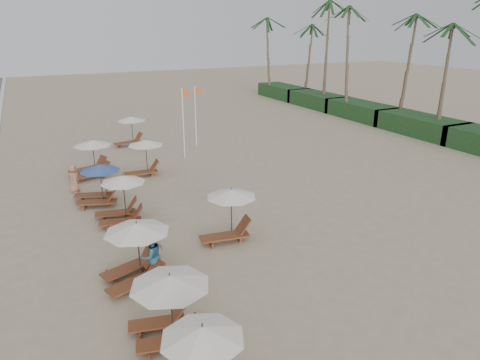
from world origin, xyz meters
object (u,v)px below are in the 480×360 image
beachgoer_mid_b (155,240)px  flag_pole_near (184,120)px  lounger_station_2 (133,252)px  lounger_station_5 (89,160)px  lounger_station_1 (166,303)px  inland_station_1 (143,155)px  beachgoer_mid_a (151,256)px  lounger_station_3 (119,201)px  beachgoer_far_b (74,178)px  beachgoer_near (227,351)px  lounger_station_4 (96,185)px  inland_station_0 (228,212)px  inland_station_2 (129,129)px

beachgoer_mid_b → flag_pole_near: bearing=-36.3°
lounger_station_2 → beachgoer_mid_b: lounger_station_2 is taller
lounger_station_5 → lounger_station_1: bearing=-90.8°
flag_pole_near → inland_station_1: bearing=-145.3°
flag_pole_near → beachgoer_mid_a: bearing=-114.0°
lounger_station_3 → flag_pole_near: bearing=54.0°
lounger_station_3 → lounger_station_2: bearing=-96.7°
lounger_station_3 → beachgoer_mid_b: size_ratio=1.69×
lounger_station_1 → beachgoer_far_b: bearing=94.1°
lounger_station_3 → lounger_station_5: (-0.27, 7.72, -0.03)m
flag_pole_near → beachgoer_near: bearing=-106.5°
beachgoer_near → beachgoer_mid_b: beachgoer_near is taller
lounger_station_1 → lounger_station_5: lounger_station_5 is taller
inland_station_1 → lounger_station_4: bearing=-135.1°
inland_station_0 → flag_pole_near: 13.11m
lounger_station_3 → beachgoer_far_b: 5.41m
lounger_station_3 → beachgoer_near: bearing=-87.5°
lounger_station_1 → beachgoer_near: (0.99, -2.15, -0.44)m
beachgoer_mid_b → lounger_station_3: bearing=-3.8°
lounger_station_5 → inland_station_2: lounger_station_5 is taller
lounger_station_2 → beachgoer_near: bearing=-78.8°
beachgoer_mid_b → beachgoer_far_b: (-2.08, 9.19, 0.06)m
inland_station_0 → beachgoer_mid_b: (-3.30, -0.07, -0.53)m
inland_station_2 → flag_pole_near: bearing=-62.9°
lounger_station_2 → lounger_station_5: 13.15m
beachgoer_mid_b → lounger_station_5: bearing=-7.8°
lounger_station_1 → lounger_station_5: 16.68m
inland_station_1 → beachgoer_near: inland_station_1 is taller
beachgoer_mid_b → lounger_station_4: bearing=-2.3°
lounger_station_1 → inland_station_0: bearing=49.0°
inland_station_1 → inland_station_2: (0.91, 7.76, -0.00)m
lounger_station_1 → beachgoer_mid_b: 5.09m
lounger_station_5 → flag_pole_near: bearing=9.6°
lounger_station_3 → lounger_station_4: size_ratio=0.99×
lounger_station_3 → inland_station_0: bearing=-45.5°
lounger_station_2 → inland_station_0: (4.51, 1.49, 0.10)m
beachgoer_near → inland_station_1: bearing=70.2°
beachgoer_near → beachgoer_mid_b: size_ratio=1.03×
lounger_station_3 → inland_station_2: size_ratio=0.91×
lounger_station_1 → beachgoer_mid_a: bearing=81.7°
beachgoer_near → inland_station_2: bearing=70.5°
lounger_station_4 → beachgoer_far_b: 2.42m
flag_pole_near → lounger_station_5: bearing=-170.4°
lounger_station_3 → beachgoer_mid_a: (0.00, -5.53, -0.18)m
inland_station_0 → lounger_station_2: bearing=-161.7°
lounger_station_3 → lounger_station_5: lounger_station_3 is taller
lounger_station_2 → lounger_station_4: 8.37m
beachgoer_mid_b → flag_pole_near: flag_pole_near is taller
inland_station_1 → lounger_station_5: bearing=156.1°
inland_station_0 → flag_pole_near: flag_pole_near is taller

